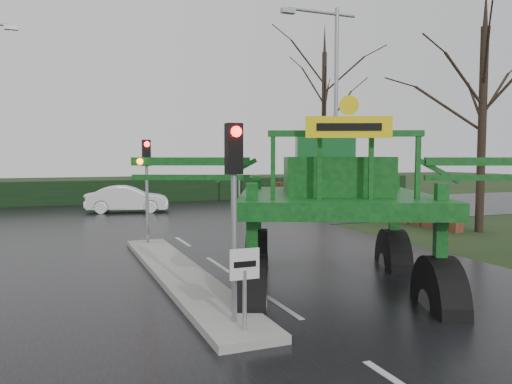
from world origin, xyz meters
name	(u,v)px	position (x,y,z in m)	size (l,w,h in m)	color
ground	(279,306)	(0.00, 0.00, 0.00)	(140.00, 140.00, 0.00)	black
road_main	(170,234)	(0.00, 10.00, 0.00)	(14.00, 80.00, 0.02)	black
road_cross	(144,217)	(0.00, 16.00, 0.01)	(80.00, 12.00, 0.02)	black
median_island	(180,275)	(-1.30, 3.00, 0.09)	(1.20, 10.00, 0.16)	gray
hedge_row	(123,192)	(0.00, 24.00, 0.75)	(44.00, 0.90, 1.50)	black
brick_wall	(329,198)	(10.50, 16.00, 0.60)	(0.40, 20.00, 1.20)	#592D1E
keep_left_sign	(245,276)	(-1.30, -1.50, 1.06)	(0.50, 0.07, 1.35)	gray
traffic_signal_near	(234,179)	(-1.30, -1.01, 2.59)	(0.26, 0.33, 3.52)	gray
traffic_signal_mid	(147,169)	(-1.30, 7.49, 2.59)	(0.26, 0.33, 3.52)	gray
traffic_signal_far	(239,163)	(6.50, 20.01, 2.59)	(0.26, 0.33, 3.52)	gray
street_light_right	(330,93)	(8.19, 12.00, 5.99)	(3.85, 0.30, 10.00)	gray
tree_right_near	(483,100)	(11.50, 6.00, 5.20)	(5.60, 5.60, 9.64)	black
tree_right_far	(324,105)	(13.00, 21.00, 6.50)	(7.00, 7.00, 12.05)	black
crop_sprayer	(252,183)	(-0.40, 0.41, 2.43)	(8.51, 6.95, 5.15)	black
white_sedan	(128,213)	(-0.50, 18.29, 0.00)	(1.50, 4.29, 1.41)	white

